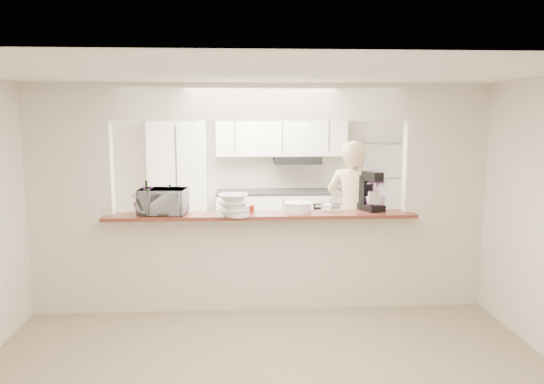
{
  "coord_description": "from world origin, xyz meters",
  "views": [
    {
      "loc": [
        -0.23,
        -5.76,
        2.17
      ],
      "look_at": [
        0.14,
        0.3,
        1.28
      ],
      "focal_mm": 35.0,
      "sensor_mm": 36.0,
      "label": 1
    }
  ],
  "objects": [
    {
      "name": "red_bowl",
      "position": [
        -0.15,
        0.08,
        1.13
      ],
      "size": [
        0.17,
        0.17,
        0.08
      ],
      "primitive_type": "cylinder",
      "color": "maroon",
      "rests_on": "bar_counter"
    },
    {
      "name": "stand_mixer",
      "position": [
        1.24,
        0.06,
        1.29
      ],
      "size": [
        0.29,
        0.35,
        0.44
      ],
      "color": "black",
      "rests_on": "bar_counter"
    },
    {
      "name": "refrigerator",
      "position": [
        2.05,
        2.65,
        0.85
      ],
      "size": [
        0.75,
        0.7,
        1.7
      ],
      "primitive_type": "cube",
      "color": "#9C9CA1",
      "rests_on": "floor"
    },
    {
      "name": "toaster_oven",
      "position": [
        -1.07,
        -0.01,
        1.23
      ],
      "size": [
        0.54,
        0.4,
        0.28
      ],
      "primitive_type": "imported",
      "rotation": [
        0.0,
        0.0,
        -0.12
      ],
      "color": "#9C9DA1",
      "rests_on": "bar_counter"
    },
    {
      "name": "bar_counter",
      "position": [
        0.0,
        -0.0,
        0.58
      ],
      "size": [
        3.4,
        0.38,
        1.09
      ],
      "color": "beige",
      "rests_on": "floor"
    },
    {
      "name": "tile_overlay",
      "position": [
        0.0,
        1.55,
        0.01
      ],
      "size": [
        5.0,
        2.9,
        0.01
      ],
      "primitive_type": "cube",
      "color": "beige",
      "rests_on": "floor"
    },
    {
      "name": "floor",
      "position": [
        0.0,
        0.0,
        0.0
      ],
      "size": [
        6.0,
        6.0,
        0.0
      ],
      "primitive_type": "plane",
      "color": "tan",
      "rests_on": "ground"
    },
    {
      "name": "plate_stack_a",
      "position": [
        -0.25,
        -0.19,
        1.15
      ],
      "size": [
        0.25,
        0.25,
        0.12
      ],
      "color": "white",
      "rests_on": "bar_counter"
    },
    {
      "name": "wine_bottle_a",
      "position": [
        -1.22,
        -0.1,
        1.24
      ],
      "size": [
        0.08,
        0.08,
        0.38
      ],
      "color": "black",
      "rests_on": "bar_counter"
    },
    {
      "name": "partition",
      "position": [
        0.0,
        0.0,
        1.48
      ],
      "size": [
        5.0,
        0.15,
        2.5
      ],
      "color": "beige",
      "rests_on": "floor"
    },
    {
      "name": "kitchen_cabinets",
      "position": [
        -0.19,
        2.72,
        0.97
      ],
      "size": [
        3.15,
        0.62,
        2.25
      ],
      "color": "white",
      "rests_on": "floor"
    },
    {
      "name": "tan_bowl",
      "position": [
        0.4,
        0.07,
        1.12
      ],
      "size": [
        0.13,
        0.13,
        0.06
      ],
      "primitive_type": "cylinder",
      "color": "#CBB78F",
      "rests_on": "bar_counter"
    },
    {
      "name": "person",
      "position": [
        1.2,
        0.8,
        0.92
      ],
      "size": [
        0.8,
        0.7,
        1.84
      ],
      "primitive_type": "imported",
      "rotation": [
        0.0,
        0.0,
        2.67
      ],
      "color": "tan",
      "rests_on": "floor"
    },
    {
      "name": "serving_bowls",
      "position": [
        -0.3,
        -0.17,
        1.21
      ],
      "size": [
        0.32,
        0.32,
        0.23
      ],
      "primitive_type": "imported",
      "rotation": [
        0.0,
        0.0,
        -0.02
      ],
      "color": "silver",
      "rests_on": "bar_counter"
    },
    {
      "name": "plate_stack_b",
      "position": [
        0.42,
        0.03,
        1.14
      ],
      "size": [
        0.31,
        0.31,
        0.11
      ],
      "color": "white",
      "rests_on": "bar_counter"
    },
    {
      "name": "flower_right",
      "position": [
        1.3,
        0.05,
        1.29
      ],
      "size": [
        0.26,
        0.26,
        0.4
      ],
      "primitive_type": "imported",
      "rotation": [
        0.0,
        0.0,
        -0.18
      ],
      "color": "#CF71D3",
      "rests_on": "bar_counter"
    },
    {
      "name": "wine_bottle_b",
      "position": [
        -1.0,
        0.07,
        1.21
      ],
      "size": [
        0.06,
        0.06,
        0.31
      ],
      "color": "black",
      "rests_on": "bar_counter"
    },
    {
      "name": "utensil_caddy",
      "position": [
        0.8,
        0.05,
        1.18
      ],
      "size": [
        0.26,
        0.2,
        0.22
      ],
      "color": "silver",
      "rests_on": "bar_counter"
    },
    {
      "name": "flower_left",
      "position": [
        -1.3,
        0.05,
        1.24
      ],
      "size": [
        0.34,
        0.32,
        0.31
      ],
      "primitive_type": "imported",
      "rotation": [
        0.0,
        0.0,
        0.37
      ],
      "color": "pink",
      "rests_on": "bar_counter"
    }
  ]
}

